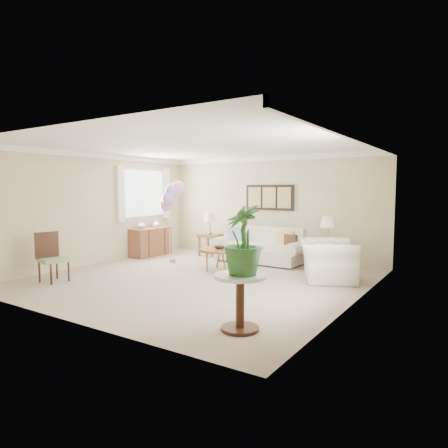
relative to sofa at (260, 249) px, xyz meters
name	(u,v)px	position (x,y,z in m)	size (l,w,h in m)	color
ground_plane	(200,279)	(-0.13, -2.23, -0.33)	(6.00, 6.00, 0.00)	#B6A28D
room_shell	(198,196)	(-0.24, -2.14, 1.29)	(6.04, 6.04, 2.60)	beige
wall_art_triptych	(269,198)	(-0.13, 0.73, 1.22)	(1.35, 0.06, 0.65)	black
sofa	(260,249)	(0.00, 0.00, 0.00)	(2.30, 0.88, 0.85)	white
end_table_left	(210,237)	(-1.55, 0.11, 0.15)	(0.53, 0.49, 0.58)	brown
end_table_right	(327,247)	(1.65, 0.03, 0.16)	(0.54, 0.49, 0.59)	brown
lamp_left	(210,218)	(-1.55, 0.11, 0.67)	(0.31, 0.31, 0.55)	gray
lamp_right	(328,223)	(1.65, 0.03, 0.70)	(0.33, 0.33, 0.58)	gray
coffee_table	(221,250)	(-0.25, -1.32, 0.11)	(0.95, 0.95, 0.48)	#955635
decor_bowl	(219,247)	(-0.27, -1.35, 0.18)	(0.25, 0.25, 0.06)	#2B221F
armchair	(327,260)	(1.98, -0.97, 0.05)	(1.18, 1.03, 0.77)	white
side_table	(240,288)	(2.01, -4.27, 0.20)	(0.66, 0.66, 0.71)	silver
potted_plant	(243,240)	(2.04, -4.28, 0.81)	(0.48, 0.48, 0.86)	#254D27
accent_chair	(51,256)	(-2.38, -3.97, 0.16)	(0.55, 0.55, 0.95)	gray
credenza	(151,242)	(-2.89, -0.73, 0.04)	(0.46, 1.20, 0.74)	brown
vase_white	(142,225)	(-2.87, -1.07, 0.51)	(0.20, 0.20, 0.21)	#B0AEC8
vase_sage	(156,224)	(-2.87, -0.54, 0.50)	(0.18, 0.18, 0.19)	silver
balloon_cluster	(172,195)	(-1.73, -1.22, 1.29)	(0.57, 0.62, 1.97)	gray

